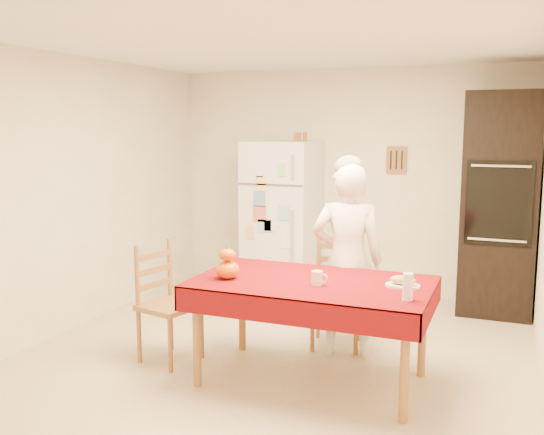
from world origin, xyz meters
The scene contains 17 objects.
floor centered at (0.00, 0.00, 0.00)m, with size 4.50×4.50×0.00m, color tan.
room_shell centered at (0.00, 0.00, 1.62)m, with size 4.02×4.52×2.51m.
refrigerator centered at (-0.65, 1.88, 0.85)m, with size 0.75×0.74×1.70m.
oven_cabinet centered at (1.63, 1.93, 1.10)m, with size 0.70×0.62×2.20m.
dining_table centered at (0.44, -0.35, 0.69)m, with size 1.70×1.00×0.76m.
chair_far centered at (0.40, 0.48, 0.51)m, with size 0.48×0.47×0.95m.
chair_left centered at (-0.80, -0.37, 0.51)m, with size 0.48×0.50×0.95m.
seated_woman centered at (0.54, 0.26, 0.79)m, with size 0.58×0.38×1.58m, color white.
coffee_mug centered at (0.51, -0.45, 0.81)m, with size 0.08×0.08×0.10m, color white.
pumpkin_lower centered at (-0.16, -0.52, 0.83)m, with size 0.18×0.18×0.13m, color red.
pumpkin_upper centered at (-0.16, -0.52, 0.94)m, with size 0.12×0.12×0.09m, color #C73D04.
wine_glass centered at (1.16, -0.59, 0.85)m, with size 0.07×0.07×0.18m, color white.
bread_plate centered at (1.07, -0.28, 0.77)m, with size 0.24×0.24×0.02m, color white.
bread_loaf centered at (1.07, -0.28, 0.81)m, with size 0.18×0.10×0.06m, color tan.
spice_jar_left centered at (-0.50, 1.93, 1.75)m, with size 0.05×0.05×0.10m, color #99661B.
spice_jar_mid centered at (-0.47, 1.93, 1.75)m, with size 0.05×0.05×0.10m, color #96541B.
spice_jar_right centered at (-0.40, 1.93, 1.75)m, with size 0.05×0.05×0.10m, color brown.
Camera 1 is at (1.75, -4.40, 1.87)m, focal length 40.00 mm.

